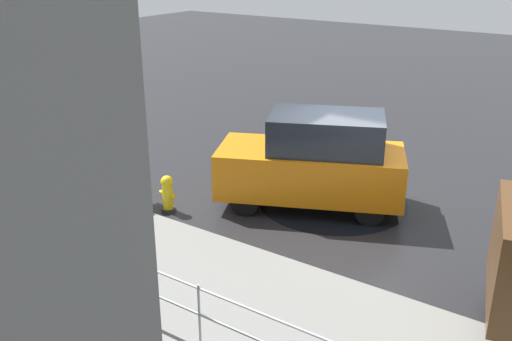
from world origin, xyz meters
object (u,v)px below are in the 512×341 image
(pedestrian, at_px, (127,160))
(sign_post, at_px, (36,156))
(fire_hydrant, at_px, (167,193))
(moving_hatchback, at_px, (314,161))

(pedestrian, xyz_separation_m, sign_post, (0.28, 1.99, 0.62))
(pedestrian, relative_size, sign_post, 0.68)
(fire_hydrant, distance_m, pedestrian, 1.23)
(moving_hatchback, xyz_separation_m, fire_hydrant, (2.42, 1.98, -0.63))
(moving_hatchback, distance_m, fire_hydrant, 3.19)
(moving_hatchback, bearing_deg, sign_post, 46.66)
(fire_hydrant, xyz_separation_m, sign_post, (1.38, 2.04, 1.18))
(fire_hydrant, relative_size, pedestrian, 0.50)
(sign_post, bearing_deg, pedestrian, -98.14)
(moving_hatchback, relative_size, fire_hydrant, 5.30)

